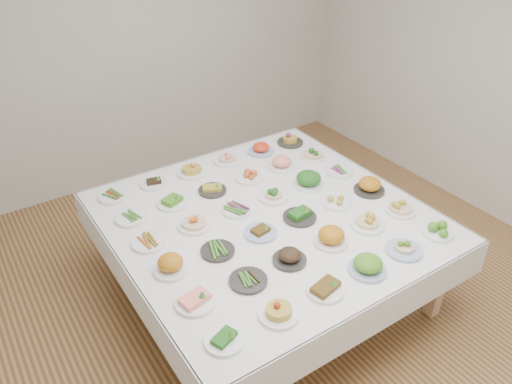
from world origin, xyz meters
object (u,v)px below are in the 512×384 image
display_table (267,223)px  dish_18 (149,242)px  dish_0 (224,337)px  dish_35 (290,138)px

display_table → dish_18: size_ratio=9.74×
display_table → dish_0: bearing=-135.7°
display_table → dish_0: size_ratio=10.16×
display_table → dish_35: size_ratio=9.31×
display_table → dish_18: dish_18 is taller
display_table → dish_18: bearing=169.1°
display_table → dish_18: 0.90m
dish_0 → dish_35: (1.74, 1.72, 0.03)m
dish_18 → dish_35: 1.87m
dish_35 → dish_0: bearing=-135.4°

